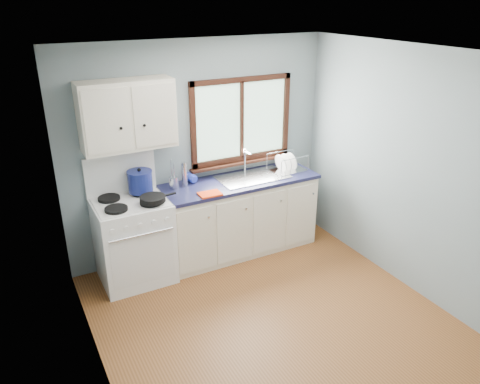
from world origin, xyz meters
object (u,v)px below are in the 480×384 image
skillet (153,199)px  utensil_crock (174,182)px  thermos (184,174)px  stockpot (140,181)px  dish_rack (287,166)px  sink (253,182)px  gas_range (133,238)px  base_cabinets (239,219)px

skillet → utensil_crock: bearing=35.1°
utensil_crock → thermos: size_ratio=1.20×
stockpot → dish_rack: (1.80, -0.11, -0.10)m
sink → thermos: bearing=170.5°
stockpot → sink: bearing=-5.1°
gas_range → dish_rack: bearing=0.7°
gas_range → utensil_crock: (0.54, 0.14, 0.50)m
base_cabinets → stockpot: 1.33m
stockpot → utensil_crock: bearing=0.5°
skillet → utensil_crock: 0.47m
gas_range → sink: bearing=0.7°
gas_range → thermos: bearing=12.7°
stockpot → utensil_crock: utensil_crock is taller
base_cabinets → dish_rack: (0.66, 0.01, 0.57)m
stockpot → base_cabinets: bearing=-5.9°
thermos → dish_rack: thermos is taller
stockpot → thermos: (0.51, 0.02, -0.02)m
stockpot → dish_rack: size_ratio=0.68×
utensil_crock → thermos: 0.15m
skillet → base_cabinets: bearing=2.7°
stockpot → thermos: 0.51m
utensil_crock → gas_range: bearing=-165.7°
utensil_crock → thermos: utensil_crock is taller
sink → utensil_crock: (-0.94, 0.12, 0.13)m
base_cabinets → thermos: size_ratio=6.62×
gas_range → skillet: bearing=-41.6°
base_cabinets → utensil_crock: bearing=171.0°
gas_range → base_cabinets: size_ratio=0.74×
dish_rack → utensil_crock: bearing=172.1°
sink → dish_rack: size_ratio=1.91×
skillet → thermos: bearing=27.1°
sink → stockpot: stockpot is taller
gas_range → thermos: 0.90m
skillet → utensil_crock: utensil_crock is taller
skillet → stockpot: size_ratio=1.38×
sink → stockpot: (-1.32, 0.12, 0.22)m
skillet → stockpot: bearing=88.9°
sink → dish_rack: bearing=0.9°
gas_range → dish_rack: 2.03m
thermos → gas_range: bearing=-167.3°
gas_range → stockpot: gas_range is taller
utensil_crock → dish_rack: 1.43m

